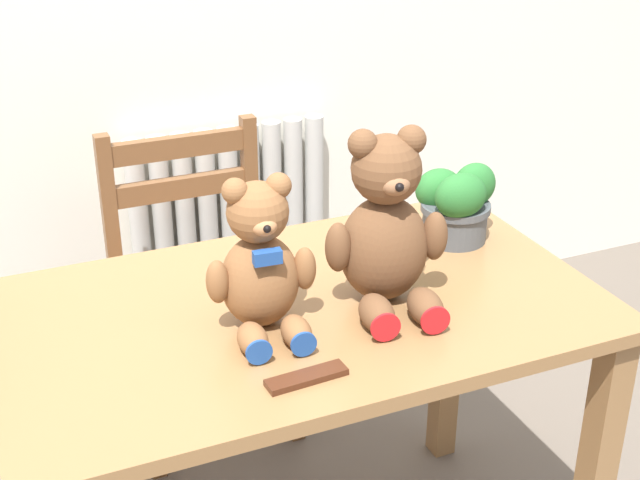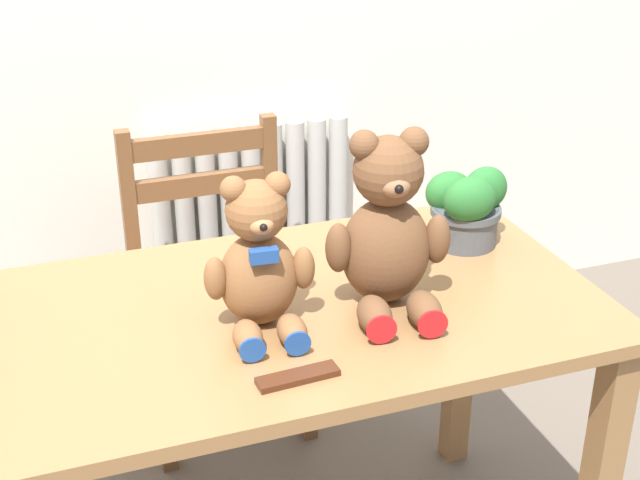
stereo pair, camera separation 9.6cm
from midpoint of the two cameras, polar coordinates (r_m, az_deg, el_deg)
radiator at (r=2.93m, az=-6.59°, el=-0.55°), size 0.66×0.10×0.76m
dining_table at (r=1.83m, az=-2.76°, el=-7.58°), size 1.19×0.70×0.76m
wooden_chair_behind at (r=2.52m, az=-8.86°, el=-2.53°), size 0.45×0.38×0.86m
teddy_bear_left at (r=1.63m, az=-5.48°, el=-1.63°), size 0.21×0.21×0.30m
teddy_bear_right at (r=1.71m, az=2.67°, el=0.61°), size 0.25×0.26×0.36m
potted_plant at (r=2.00m, az=7.35°, el=2.32°), size 0.17×0.17×0.18m
chocolate_bar at (r=1.54m, az=-2.67°, el=-8.80°), size 0.15×0.05×0.01m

